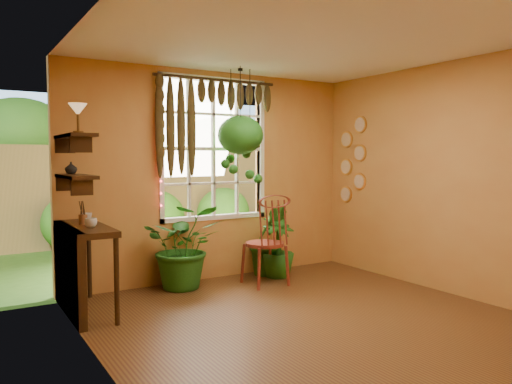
% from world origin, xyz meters
% --- Properties ---
extents(floor, '(4.50, 4.50, 0.00)m').
position_xyz_m(floor, '(0.00, 0.00, 0.00)').
color(floor, brown).
rests_on(floor, ground).
extents(ceiling, '(4.50, 4.50, 0.00)m').
position_xyz_m(ceiling, '(0.00, 0.00, 2.70)').
color(ceiling, white).
rests_on(ceiling, wall_back).
extents(wall_back, '(4.00, 0.00, 4.00)m').
position_xyz_m(wall_back, '(0.00, 2.25, 1.35)').
color(wall_back, '#C38C42').
rests_on(wall_back, floor).
extents(wall_left, '(0.00, 4.50, 4.50)m').
position_xyz_m(wall_left, '(-2.00, 0.00, 1.35)').
color(wall_left, '#C38C42').
rests_on(wall_left, floor).
extents(wall_right, '(0.00, 4.50, 4.50)m').
position_xyz_m(wall_right, '(2.00, 0.00, 1.35)').
color(wall_right, '#C38C42').
rests_on(wall_right, floor).
extents(window, '(1.52, 0.10, 1.86)m').
position_xyz_m(window, '(0.00, 2.28, 1.70)').
color(window, white).
rests_on(window, wall_back).
extents(valance_vine, '(1.70, 0.12, 1.10)m').
position_xyz_m(valance_vine, '(-0.08, 2.16, 2.28)').
color(valance_vine, '#321F0D').
rests_on(valance_vine, window).
extents(string_lights, '(0.03, 0.03, 1.54)m').
position_xyz_m(string_lights, '(-0.76, 2.19, 1.75)').
color(string_lights, '#FF2633').
rests_on(string_lights, window).
extents(wall_plates, '(0.04, 0.32, 1.10)m').
position_xyz_m(wall_plates, '(1.98, 1.79, 1.55)').
color(wall_plates, '#F9EDCB').
rests_on(wall_plates, wall_right).
extents(counter_ledge, '(0.40, 1.20, 0.90)m').
position_xyz_m(counter_ledge, '(-1.91, 1.60, 0.55)').
color(counter_ledge, '#321F0D').
rests_on(counter_ledge, floor).
extents(shelf_lower, '(0.25, 0.90, 0.04)m').
position_xyz_m(shelf_lower, '(-1.88, 1.60, 1.40)').
color(shelf_lower, '#321F0D').
rests_on(shelf_lower, wall_left).
extents(shelf_upper, '(0.25, 0.90, 0.04)m').
position_xyz_m(shelf_upper, '(-1.88, 1.60, 1.80)').
color(shelf_upper, '#321F0D').
rests_on(shelf_upper, wall_left).
extents(backyard, '(14.00, 10.00, 12.00)m').
position_xyz_m(backyard, '(0.24, 6.87, 1.28)').
color(backyard, '#2F5919').
rests_on(backyard, ground).
extents(windsor_chair, '(0.50, 0.53, 1.30)m').
position_xyz_m(windsor_chair, '(0.38, 1.58, 0.38)').
color(windsor_chair, maroon).
rests_on(windsor_chair, floor).
extents(potted_plant_left, '(1.17, 1.11, 1.04)m').
position_xyz_m(potted_plant_left, '(-0.56, 1.96, 0.52)').
color(potted_plant_left, '#1A4E14').
rests_on(potted_plant_left, floor).
extents(potted_plant_mid, '(0.61, 0.53, 0.98)m').
position_xyz_m(potted_plant_mid, '(0.69, 2.00, 0.49)').
color(potted_plant_mid, '#1A4E14').
rests_on(potted_plant_mid, floor).
extents(potted_plant_right, '(0.50, 0.50, 0.80)m').
position_xyz_m(potted_plant_right, '(0.73, 1.85, 0.40)').
color(potted_plant_right, '#1A4E14').
rests_on(potted_plant_right, floor).
extents(hanging_basket, '(0.57, 0.57, 1.47)m').
position_xyz_m(hanging_basket, '(0.18, 1.88, 1.82)').
color(hanging_basket, black).
rests_on(hanging_basket, ceiling).
extents(cup_a, '(0.13, 0.13, 0.09)m').
position_xyz_m(cup_a, '(-1.78, 1.42, 0.95)').
color(cup_a, silver).
rests_on(cup_a, counter_ledge).
extents(cup_b, '(0.11, 0.11, 0.10)m').
position_xyz_m(cup_b, '(-1.72, 1.85, 0.95)').
color(cup_b, beige).
rests_on(cup_b, counter_ledge).
extents(brush_jar, '(0.08, 0.08, 0.31)m').
position_xyz_m(brush_jar, '(-1.80, 1.67, 1.02)').
color(brush_jar, brown).
rests_on(brush_jar, counter_ledge).
extents(shelf_vase, '(0.15, 0.15, 0.13)m').
position_xyz_m(shelf_vase, '(-1.87, 1.85, 1.48)').
color(shelf_vase, '#B2AD99').
rests_on(shelf_vase, shelf_lower).
extents(tiffany_lamp, '(0.18, 0.18, 0.30)m').
position_xyz_m(tiffany_lamp, '(-1.86, 1.51, 2.04)').
color(tiffany_lamp, '#513517').
rests_on(tiffany_lamp, shelf_upper).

